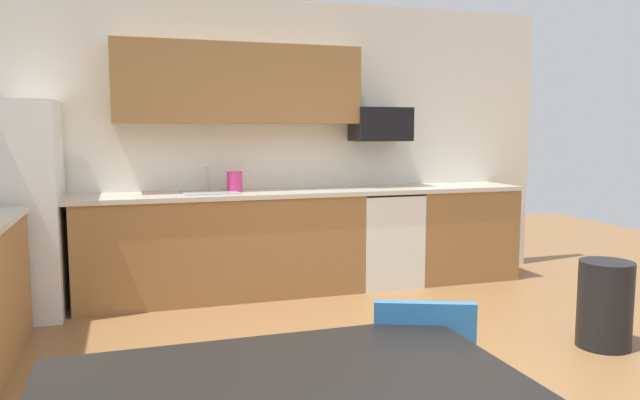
% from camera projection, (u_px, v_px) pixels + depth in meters
% --- Properties ---
extents(ground_plane, '(12.00, 12.00, 0.00)m').
position_uv_depth(ground_plane, '(373.00, 394.00, 3.43)').
color(ground_plane, olive).
extents(wall_back, '(5.80, 0.10, 2.70)m').
position_uv_depth(wall_back, '(268.00, 145.00, 5.79)').
color(wall_back, silver).
rests_on(wall_back, ground).
extents(cabinet_run_back, '(2.51, 0.60, 0.90)m').
position_uv_depth(cabinet_run_back, '(223.00, 247.00, 5.41)').
color(cabinet_run_back, olive).
rests_on(cabinet_run_back, ground).
extents(cabinet_run_back_right, '(1.04, 0.60, 0.90)m').
position_uv_depth(cabinet_run_back_right, '(458.00, 233.00, 6.13)').
color(cabinet_run_back_right, olive).
rests_on(cabinet_run_back_right, ground).
extents(countertop_back, '(4.80, 0.64, 0.04)m').
position_uv_depth(countertop_back, '(277.00, 193.00, 5.51)').
color(countertop_back, beige).
rests_on(countertop_back, cabinet_run_back).
extents(upper_cabinets_back, '(2.20, 0.34, 0.70)m').
position_uv_depth(upper_cabinets_back, '(240.00, 84.00, 5.43)').
color(upper_cabinets_back, olive).
extents(refrigerator, '(0.76, 0.70, 1.72)m').
position_uv_depth(refrigerator, '(10.00, 210.00, 4.78)').
color(refrigerator, white).
rests_on(refrigerator, ground).
extents(oven_range, '(0.60, 0.60, 0.91)m').
position_uv_depth(oven_range, '(383.00, 237.00, 5.88)').
color(oven_range, white).
rests_on(oven_range, ground).
extents(microwave, '(0.54, 0.36, 0.32)m').
position_uv_depth(microwave, '(380.00, 124.00, 5.85)').
color(microwave, black).
extents(sink_basin, '(0.48, 0.40, 0.14)m').
position_uv_depth(sink_basin, '(211.00, 200.00, 5.33)').
color(sink_basin, '#A5A8AD').
rests_on(sink_basin, countertop_back).
extents(sink_faucet, '(0.02, 0.02, 0.24)m').
position_uv_depth(sink_faucet, '(208.00, 180.00, 5.48)').
color(sink_faucet, '#B2B5BA').
rests_on(sink_faucet, countertop_back).
extents(trash_bin, '(0.36, 0.36, 0.60)m').
position_uv_depth(trash_bin, '(605.00, 304.00, 4.16)').
color(trash_bin, black).
rests_on(trash_bin, ground).
extents(kettle, '(0.14, 0.14, 0.20)m').
position_uv_depth(kettle, '(235.00, 183.00, 5.43)').
color(kettle, '#CC3372').
rests_on(kettle, countertop_back).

